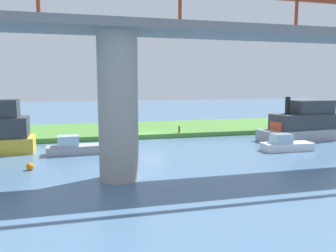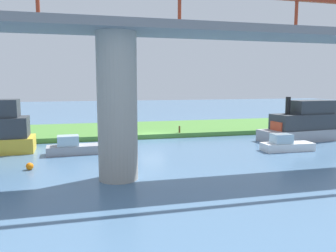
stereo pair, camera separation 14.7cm
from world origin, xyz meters
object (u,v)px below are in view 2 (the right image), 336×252
person_on_bank (130,127)px  houseboat_blue (74,147)px  marker_buoy (30,166)px  bridge_pylon (117,107)px  riverboat_paddlewheel (286,145)px  mooring_post (179,129)px  pontoon_yellow (304,124)px

person_on_bank → houseboat_blue: person_on_bank is taller
person_on_bank → marker_buoy: bearing=54.0°
bridge_pylon → riverboat_paddlewheel: (-15.05, -5.15, -3.88)m
marker_buoy → houseboat_blue: bearing=-121.7°
houseboat_blue → person_on_bank: bearing=-128.5°
person_on_bank → marker_buoy: 14.38m
bridge_pylon → mooring_post: 17.05m
pontoon_yellow → marker_buoy: (25.56, 5.76, -1.42)m
mooring_post → marker_buoy: (13.77, 10.85, -0.61)m
pontoon_yellow → riverboat_paddlewheel: (4.88, 4.32, -1.13)m
bridge_pylon → person_on_bank: 15.91m
bridge_pylon → pontoon_yellow: 22.24m
bridge_pylon → person_on_bank: bridge_pylon is taller
mooring_post → pontoon_yellow: (-11.79, 5.09, 0.80)m
person_on_bank → mooring_post: bearing=171.9°
bridge_pylon → riverboat_paddlewheel: 16.38m
mooring_post → houseboat_blue: (10.93, 6.26, -0.30)m
person_on_bank → riverboat_paddlewheel: person_on_bank is taller
bridge_pylon → person_on_bank: size_ratio=6.35×
marker_buoy → riverboat_paddlewheel: bearing=-176.0°
bridge_pylon → houseboat_blue: (2.79, -8.31, -3.85)m
marker_buoy → bridge_pylon: bearing=146.6°
person_on_bank → bridge_pylon: bearing=79.6°
pontoon_yellow → houseboat_blue: pontoon_yellow is taller
bridge_pylon → marker_buoy: 7.92m
pontoon_yellow → bridge_pylon: bearing=25.4°
houseboat_blue → marker_buoy: (2.84, 4.60, -0.31)m
marker_buoy → pontoon_yellow: bearing=-167.3°
riverboat_paddlewheel → bridge_pylon: bearing=18.9°
marker_buoy → mooring_post: bearing=-141.8°
person_on_bank → marker_buoy: size_ratio=2.78×
person_on_bank → mooring_post: person_on_bank is taller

